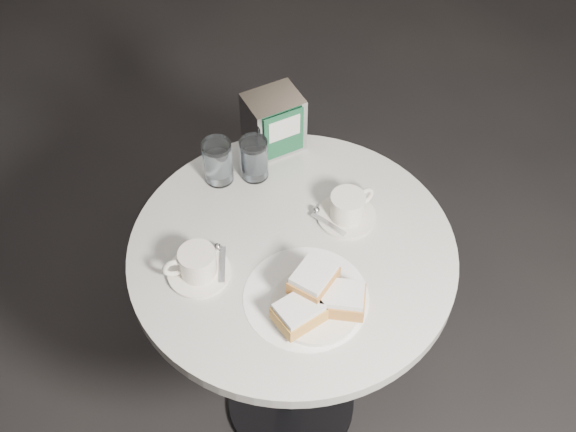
% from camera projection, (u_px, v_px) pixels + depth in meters
% --- Properties ---
extents(ground, '(7.00, 7.00, 0.00)m').
position_uv_depth(ground, '(291.00, 404.00, 2.10)').
color(ground, black).
rests_on(ground, ground).
extents(cafe_table, '(0.70, 0.70, 0.74)m').
position_uv_depth(cafe_table, '(292.00, 300.00, 1.68)').
color(cafe_table, black).
rests_on(cafe_table, ground).
extents(sugar_spill, '(0.30, 0.30, 0.00)m').
position_uv_depth(sugar_spill, '(306.00, 297.00, 1.45)').
color(sugar_spill, white).
rests_on(sugar_spill, cafe_table).
extents(beignet_plate, '(0.21, 0.21, 0.09)m').
position_uv_depth(beignet_plate, '(317.00, 300.00, 1.41)').
color(beignet_plate, silver).
rests_on(beignet_plate, cafe_table).
extents(coffee_cup_left, '(0.15, 0.15, 0.07)m').
position_uv_depth(coffee_cup_left, '(197.00, 265.00, 1.46)').
color(coffee_cup_left, white).
rests_on(coffee_cup_left, cafe_table).
extents(coffee_cup_right, '(0.14, 0.14, 0.07)m').
position_uv_depth(coffee_cup_right, '(348.00, 208.00, 1.56)').
color(coffee_cup_right, silver).
rests_on(coffee_cup_right, cafe_table).
extents(water_glass_left, '(0.08, 0.08, 0.11)m').
position_uv_depth(water_glass_left, '(218.00, 162.00, 1.62)').
color(water_glass_left, silver).
rests_on(water_glass_left, cafe_table).
extents(water_glass_right, '(0.07, 0.07, 0.10)m').
position_uv_depth(water_glass_right, '(254.00, 159.00, 1.63)').
color(water_glass_right, silver).
rests_on(water_glass_right, cafe_table).
extents(napkin_dispenser, '(0.13, 0.11, 0.15)m').
position_uv_depth(napkin_dispenser, '(274.00, 122.00, 1.67)').
color(napkin_dispenser, silver).
rests_on(napkin_dispenser, cafe_table).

